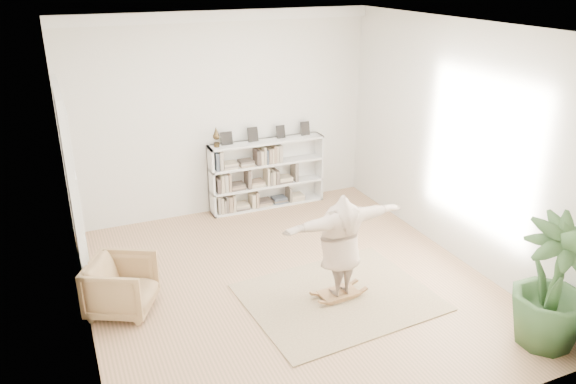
% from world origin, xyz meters
% --- Properties ---
extents(floor, '(6.00, 6.00, 0.00)m').
position_xyz_m(floor, '(0.00, 0.00, 0.00)').
color(floor, '#96734D').
rests_on(floor, ground).
extents(room_shell, '(6.00, 6.00, 6.00)m').
position_xyz_m(room_shell, '(0.00, 2.94, 3.51)').
color(room_shell, silver).
rests_on(room_shell, floor).
extents(doors, '(0.09, 1.78, 2.92)m').
position_xyz_m(doors, '(-2.70, 1.30, 1.40)').
color(doors, white).
rests_on(doors, floor).
extents(bookshelf, '(2.20, 0.35, 1.64)m').
position_xyz_m(bookshelf, '(0.74, 2.82, 0.64)').
color(bookshelf, silver).
rests_on(bookshelf, floor).
extents(armchair, '(1.10, 1.09, 0.75)m').
position_xyz_m(armchair, '(-2.30, 0.30, 0.37)').
color(armchair, tan).
rests_on(armchair, floor).
extents(rug, '(2.64, 2.18, 0.02)m').
position_xyz_m(rug, '(0.47, -0.58, 0.01)').
color(rug, tan).
rests_on(rug, floor).
extents(rocker_board, '(0.56, 0.36, 0.11)m').
position_xyz_m(rocker_board, '(0.47, -0.58, 0.07)').
color(rocker_board, '#975E3C').
rests_on(rocker_board, rug).
extents(person, '(1.83, 0.62, 1.47)m').
position_xyz_m(person, '(0.47, -0.58, 0.87)').
color(person, tan).
rests_on(person, rocker_board).
extents(houseplant, '(1.15, 1.15, 1.64)m').
position_xyz_m(houseplant, '(2.30, -2.44, 0.82)').
color(houseplant, '#315229').
rests_on(houseplant, floor).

